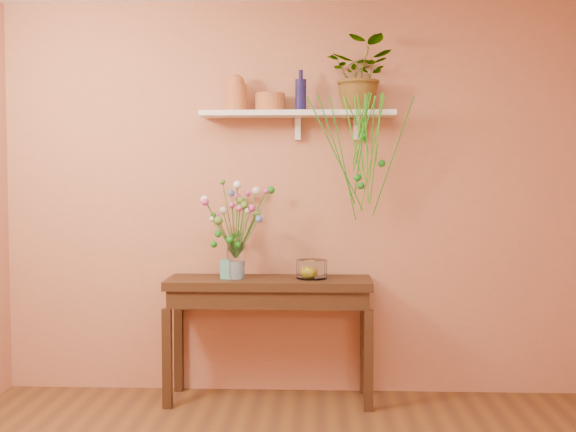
% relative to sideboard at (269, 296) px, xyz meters
% --- Properties ---
extents(room, '(4.04, 4.04, 2.70)m').
position_rel_sideboard_xyz_m(room, '(0.13, -1.76, 0.65)').
color(room, brown).
rests_on(room, ground).
extents(sideboard, '(1.35, 0.44, 0.82)m').
position_rel_sideboard_xyz_m(sideboard, '(0.00, 0.00, 0.00)').
color(sideboard, '#372114').
rests_on(sideboard, ground).
extents(wall_shelf, '(1.30, 0.24, 0.19)m').
position_rel_sideboard_xyz_m(wall_shelf, '(0.19, 0.11, 1.21)').
color(wall_shelf, white).
rests_on(wall_shelf, room).
extents(terracotta_jug, '(0.19, 0.19, 0.25)m').
position_rel_sideboard_xyz_m(terracotta_jug, '(-0.23, 0.09, 1.35)').
color(terracotta_jug, '#B86636').
rests_on(terracotta_jug, wall_shelf).
extents(terracotta_pot, '(0.20, 0.20, 0.12)m').
position_rel_sideboard_xyz_m(terracotta_pot, '(-0.00, 0.13, 1.30)').
color(terracotta_pot, '#B86636').
rests_on(terracotta_pot, wall_shelf).
extents(blue_bottle, '(0.10, 0.10, 0.27)m').
position_rel_sideboard_xyz_m(blue_bottle, '(0.21, 0.10, 1.35)').
color(blue_bottle, '#181548').
rests_on(blue_bottle, wall_shelf).
extents(spider_plant, '(0.53, 0.49, 0.48)m').
position_rel_sideboard_xyz_m(spider_plant, '(0.61, 0.13, 1.48)').
color(spider_plant, '#197C19').
rests_on(spider_plant, wall_shelf).
extents(plant_fronds, '(0.70, 0.36, 0.81)m').
position_rel_sideboard_xyz_m(plant_fronds, '(0.62, -0.02, 0.96)').
color(plant_fronds, '#197C19').
rests_on(plant_fronds, wall_shelf).
extents(glass_vase, '(0.12, 0.12, 0.25)m').
position_rel_sideboard_xyz_m(glass_vase, '(-0.22, -0.01, 0.22)').
color(glass_vase, white).
rests_on(glass_vase, sideboard).
extents(bouquet, '(0.47, 0.42, 0.52)m').
position_rel_sideboard_xyz_m(bouquet, '(-0.22, -0.02, 0.56)').
color(bouquet, '#386B28').
rests_on(bouquet, glass_vase).
extents(glass_bowl, '(0.21, 0.21, 0.12)m').
position_rel_sideboard_xyz_m(glass_bowl, '(0.28, 0.01, 0.18)').
color(glass_bowl, white).
rests_on(glass_bowl, sideboard).
extents(lemon, '(0.08, 0.08, 0.08)m').
position_rel_sideboard_xyz_m(lemon, '(0.27, 0.01, 0.17)').
color(lemon, gold).
rests_on(lemon, glass_bowl).
extents(carton, '(0.07, 0.06, 0.13)m').
position_rel_sideboard_xyz_m(carton, '(-0.29, -0.03, 0.18)').
color(carton, teal).
rests_on(carton, sideboard).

